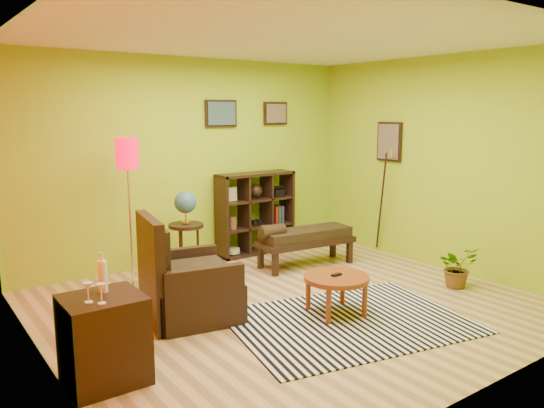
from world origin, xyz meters
TOP-DOWN VIEW (x-y plane):
  - ground at (0.00, 0.00)m, footprint 5.00×5.00m
  - room_shell at (-0.09, 0.01)m, footprint 5.04×4.54m
  - zebra_rug at (0.17, -0.72)m, footprint 2.58×2.08m
  - coffee_table at (0.20, -0.48)m, footprint 0.67×0.67m
  - armchair at (-1.11, 0.34)m, footprint 1.03×1.03m
  - side_cabinet at (-2.20, -0.47)m, footprint 0.59×0.53m
  - floor_lamp at (-1.17, 1.61)m, footprint 0.27×0.27m
  - globe_table at (-0.42, 1.65)m, footprint 0.45×0.45m
  - cube_shelf at (0.91, 2.03)m, footprint 1.20×0.35m
  - bench at (1.04, 1.07)m, footprint 1.40×0.62m
  - potted_plant at (1.97, -0.68)m, footprint 0.57×0.61m

SIDE VIEW (x-z plane):
  - ground at x=0.00m, z-range 0.00..0.00m
  - zebra_rug at x=0.17m, z-range 0.00..0.01m
  - potted_plant at x=1.97m, z-range 0.00..0.39m
  - armchair at x=-1.11m, z-range -0.21..0.87m
  - side_cabinet at x=-2.20m, z-range -0.15..0.86m
  - coffee_table at x=0.20m, z-range 0.14..0.57m
  - bench at x=1.04m, z-range 0.09..0.71m
  - cube_shelf at x=0.91m, z-range 0.00..1.20m
  - globe_table at x=-0.42m, z-range 0.28..1.37m
  - floor_lamp at x=-1.17m, z-range 0.55..2.33m
  - room_shell at x=-0.09m, z-range 0.39..3.21m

